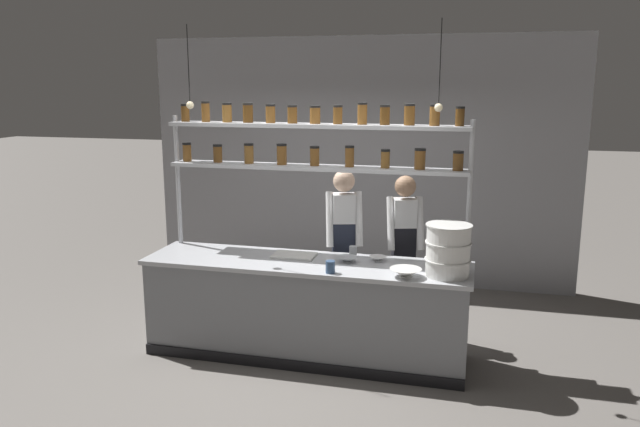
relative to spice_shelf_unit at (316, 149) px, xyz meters
The scene contains 14 objects.
ground_plane 1.95m from the spice_shelf_unit, 91.28° to the right, with size 40.00×40.00×0.00m, color slate.
back_wall 2.14m from the spice_shelf_unit, 90.20° to the left, with size 5.42×0.12×3.10m, color #939399.
prep_counter 1.50m from the spice_shelf_unit, 91.27° to the right, with size 3.02×0.76×0.92m.
spice_shelf_unit is the anchor object (origin of this frame).
chef_left 1.00m from the spice_shelf_unit, 49.86° to the left, with size 0.42×0.35×1.69m.
chef_center 1.32m from the spice_shelf_unit, 24.91° to the left, with size 0.41×0.34×1.64m.
container_stack 1.56m from the spice_shelf_unit, 19.56° to the right, with size 0.39×0.39×0.45m.
cutting_board 1.02m from the spice_shelf_unit, 125.93° to the right, with size 0.40×0.26×0.02m.
prep_bowl_near_left 1.07m from the spice_shelf_unit, 35.54° to the right, with size 0.19×0.19×0.05m.
prep_bowl_center_front 1.46m from the spice_shelf_unit, 31.75° to the right, with size 0.27×0.27×0.07m.
prep_bowl_center_back 1.17m from the spice_shelf_unit, 14.24° to the right, with size 0.16×0.16×0.04m.
serving_cup_front 1.02m from the spice_shelf_unit, ahead, with size 0.07×0.07×0.10m.
serving_cup_by_board 1.17m from the spice_shelf_unit, 64.89° to the right, with size 0.08×0.08×0.11m.
pendant_light_row 0.56m from the spice_shelf_unit, 87.12° to the right, with size 2.32×0.07×0.75m.
Camera 1 is at (1.50, -5.32, 2.54)m, focal length 35.00 mm.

